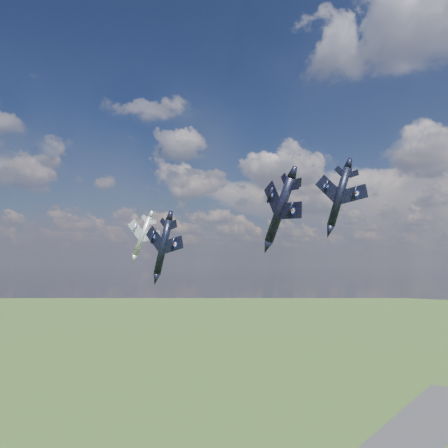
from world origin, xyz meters
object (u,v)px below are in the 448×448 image
Objects in this scene: jet_left_silver at (143,236)px; jet_high_navy at (339,197)px; jet_lead_navy at (163,247)px; jet_right_navy at (280,210)px.

jet_high_navy is at bearing 2.38° from jet_left_silver.
jet_left_silver reaches higher than jet_lead_navy.
jet_right_navy reaches higher than jet_left_silver.
jet_right_navy is at bearing -36.11° from jet_left_silver.
jet_lead_navy is 1.17× the size of jet_right_navy.
jet_left_silver is at bearing 174.54° from jet_lead_navy.
jet_right_navy reaches higher than jet_lead_navy.
jet_lead_navy is 37.86m from jet_high_navy.
jet_left_silver is at bearing -157.40° from jet_high_navy.
jet_lead_navy is at bearing -176.69° from jet_right_navy.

